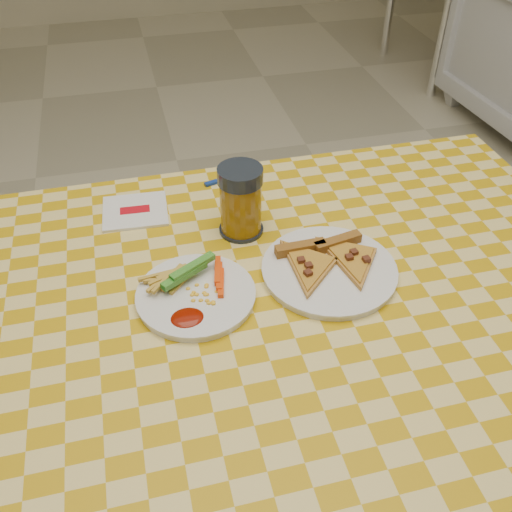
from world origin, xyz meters
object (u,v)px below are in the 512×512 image
at_px(plate_right, 329,271).
at_px(plate_left, 196,296).
at_px(drink_glass, 241,201).
at_px(table, 277,323).

bearing_deg(plate_right, plate_left, -178.41).
xyz_separation_m(plate_right, drink_glass, (-0.13, 0.16, 0.06)).
xyz_separation_m(table, plate_left, (-0.14, 0.02, 0.08)).
distance_m(plate_left, plate_right, 0.24).
xyz_separation_m(table, plate_right, (0.10, 0.03, 0.08)).
distance_m(table, plate_left, 0.16).
bearing_deg(plate_left, drink_glass, 55.12).
bearing_deg(drink_glass, table, -83.68).
bearing_deg(plate_left, table, -9.12).
height_order(plate_left, plate_right, same).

